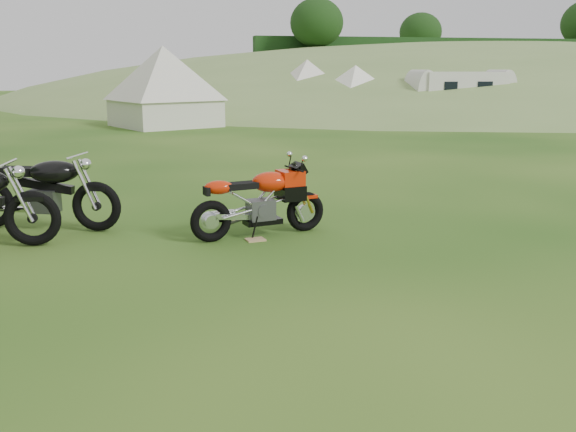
{
  "coord_description": "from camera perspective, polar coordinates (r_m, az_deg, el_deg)",
  "views": [
    {
      "loc": [
        -1.71,
        -6.0,
        2.15
      ],
      "look_at": [
        -0.29,
        0.4,
        0.63
      ],
      "focal_mm": 40.0,
      "sensor_mm": 36.0,
      "label": 1
    }
  ],
  "objects": [
    {
      "name": "ground",
      "position": [
        6.6,
        3.26,
        -5.95
      ],
      "size": [
        120.0,
        120.0,
        0.0
      ],
      "primitive_type": "plane",
      "color": "#15430E",
      "rests_on": "ground"
    },
    {
      "name": "plywood_board",
      "position": [
        8.17,
        -2.91,
        -2.11
      ],
      "size": [
        0.26,
        0.22,
        0.02
      ],
      "primitive_type": "cube",
      "rotation": [
        0.0,
        0.0,
        0.16
      ],
      "color": "tan",
      "rests_on": "ground"
    },
    {
      "name": "vintage_moto_c",
      "position": [
        9.19,
        -21.04,
        2.2
      ],
      "size": [
        2.14,
        1.15,
        1.11
      ],
      "primitive_type": null,
      "rotation": [
        0.0,
        0.0,
        -0.34
      ],
      "color": "black",
      "rests_on": "ground"
    },
    {
      "name": "hedgerow",
      "position": [
        52.74,
        17.03,
        10.18
      ],
      "size": [
        36.0,
        1.2,
        8.6
      ],
      "primitive_type": null,
      "color": "#153311",
      "rests_on": "ground"
    },
    {
      "name": "tent_left",
      "position": [
        24.52,
        -10.95,
        11.1
      ],
      "size": [
        4.27,
        4.27,
        2.8
      ],
      "primitive_type": null,
      "rotation": [
        0.0,
        0.0,
        0.42
      ],
      "color": "silver",
      "rests_on": "ground"
    },
    {
      "name": "tent_right",
      "position": [
        28.13,
        5.98,
        11.06
      ],
      "size": [
        3.49,
        3.49,
        2.39
      ],
      "primitive_type": null,
      "rotation": [
        0.0,
        0.0,
        0.33
      ],
      "color": "white",
      "rests_on": "ground"
    },
    {
      "name": "sport_motorcycle",
      "position": [
        8.26,
        -2.57,
        1.76
      ],
      "size": [
        1.82,
        0.82,
        1.06
      ],
      "primitive_type": null,
      "rotation": [
        0.0,
        0.0,
        0.22
      ],
      "color": "red",
      "rests_on": "ground"
    },
    {
      "name": "hillside",
      "position": [
        52.74,
        17.03,
        10.18
      ],
      "size": [
        80.0,
        64.0,
        8.0
      ],
      "primitive_type": "ellipsoid",
      "color": "olive",
      "rests_on": "ground"
    },
    {
      "name": "tent_mid",
      "position": [
        29.67,
        1.7,
        11.39
      ],
      "size": [
        3.43,
        3.43,
        2.55
      ],
      "primitive_type": null,
      "rotation": [
        0.0,
        0.0,
        0.18
      ],
      "color": "white",
      "rests_on": "ground"
    },
    {
      "name": "caravan",
      "position": [
        27.7,
        14.95,
        10.28
      ],
      "size": [
        4.33,
        1.98,
        2.01
      ],
      "primitive_type": null,
      "rotation": [
        0.0,
        0.0,
        -0.01
      ],
      "color": "silver",
      "rests_on": "ground"
    }
  ]
}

